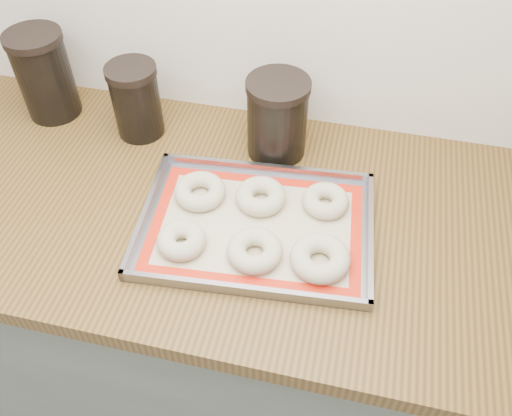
% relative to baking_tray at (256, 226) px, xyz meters
% --- Properties ---
extents(cabinet, '(3.00, 0.65, 0.86)m').
position_rel_baking_tray_xyz_m(cabinet, '(-0.19, 0.05, -0.48)').
color(cabinet, '#5F695C').
rests_on(cabinet, floor).
extents(countertop, '(3.06, 0.68, 0.04)m').
position_rel_baking_tray_xyz_m(countertop, '(-0.19, 0.05, -0.03)').
color(countertop, brown).
rests_on(countertop, cabinet).
extents(baking_tray, '(0.49, 0.37, 0.03)m').
position_rel_baking_tray_xyz_m(baking_tray, '(0.00, 0.00, 0.00)').
color(baking_tray, gray).
rests_on(baking_tray, countertop).
extents(baking_mat, '(0.44, 0.32, 0.00)m').
position_rel_baking_tray_xyz_m(baking_mat, '(0.00, 0.00, -0.00)').
color(baking_mat, '#C6B793').
rests_on(baking_mat, baking_tray).
extents(bagel_front_left, '(0.11, 0.11, 0.04)m').
position_rel_baking_tray_xyz_m(bagel_front_left, '(-0.13, -0.08, 0.02)').
color(bagel_front_left, '#C1B796').
rests_on(bagel_front_left, baking_mat).
extents(bagel_front_mid, '(0.12, 0.12, 0.04)m').
position_rel_baking_tray_xyz_m(bagel_front_mid, '(0.01, -0.07, 0.02)').
color(bagel_front_mid, '#C1B796').
rests_on(bagel_front_mid, baking_mat).
extents(bagel_front_right, '(0.12, 0.12, 0.04)m').
position_rel_baking_tray_xyz_m(bagel_front_right, '(0.14, -0.06, 0.02)').
color(bagel_front_right, '#C1B796').
rests_on(bagel_front_right, baking_mat).
extents(bagel_back_left, '(0.11, 0.11, 0.04)m').
position_rel_baking_tray_xyz_m(bagel_back_left, '(-0.13, 0.05, 0.02)').
color(bagel_back_left, '#C1B796').
rests_on(bagel_back_left, baking_mat).
extents(bagel_back_mid, '(0.12, 0.12, 0.04)m').
position_rel_baking_tray_xyz_m(bagel_back_mid, '(-0.01, 0.07, 0.02)').
color(bagel_back_mid, '#C1B796').
rests_on(bagel_back_mid, baking_mat).
extents(bagel_back_right, '(0.13, 0.13, 0.03)m').
position_rel_baking_tray_xyz_m(bagel_back_right, '(0.13, 0.09, 0.01)').
color(bagel_back_right, '#C1B796').
rests_on(bagel_back_right, baking_mat).
extents(canister_left, '(0.13, 0.13, 0.21)m').
position_rel_baking_tray_xyz_m(canister_left, '(-0.57, 0.26, 0.10)').
color(canister_left, black).
rests_on(canister_left, countertop).
extents(canister_mid, '(0.11, 0.11, 0.18)m').
position_rel_baking_tray_xyz_m(canister_mid, '(-0.34, 0.24, 0.08)').
color(canister_mid, black).
rests_on(canister_mid, countertop).
extents(canister_right, '(0.14, 0.14, 0.19)m').
position_rel_baking_tray_xyz_m(canister_right, '(-0.01, 0.24, 0.09)').
color(canister_right, black).
rests_on(canister_right, countertop).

